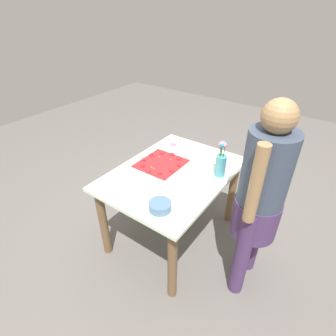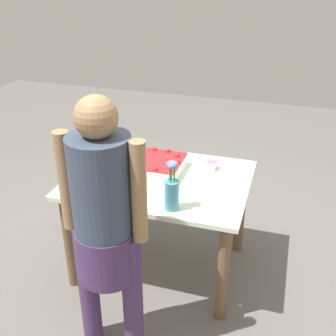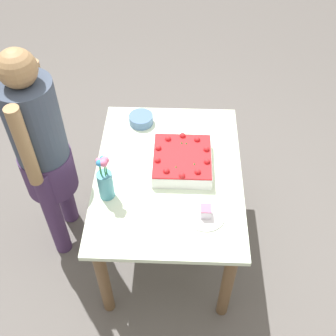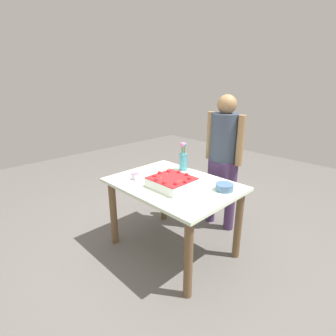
{
  "view_description": "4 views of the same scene",
  "coord_description": "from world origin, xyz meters",
  "px_view_note": "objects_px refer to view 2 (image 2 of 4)",
  "views": [
    {
      "loc": [
        1.49,
        1.02,
        1.92
      ],
      "look_at": [
        0.04,
        -0.02,
        0.77
      ],
      "focal_mm": 28.0,
      "sensor_mm": 36.0,
      "label": 1
    },
    {
      "loc": [
        -0.76,
        2.29,
        2.03
      ],
      "look_at": [
        -0.04,
        -0.05,
        0.77
      ],
      "focal_mm": 45.0,
      "sensor_mm": 36.0,
      "label": 2
    },
    {
      "loc": [
        -1.63,
        -0.06,
        2.56
      ],
      "look_at": [
        -0.02,
        0.0,
        0.78
      ],
      "focal_mm": 45.0,
      "sensor_mm": 36.0,
      "label": 3
    },
    {
      "loc": [
        1.57,
        -1.62,
        1.64
      ],
      "look_at": [
        -0.05,
        -0.03,
        0.86
      ],
      "focal_mm": 28.0,
      "sensor_mm": 36.0,
      "label": 4
    }
  ],
  "objects_px": {
    "cake_knife": "(115,153)",
    "person_standing": "(104,220)",
    "fruit_bowl": "(86,178)",
    "flower_vase": "(172,190)",
    "sheet_cake": "(155,165)",
    "serving_plate_with_slice": "(211,168)"
  },
  "relations": [
    {
      "from": "flower_vase",
      "to": "person_standing",
      "type": "distance_m",
      "value": 0.46
    },
    {
      "from": "serving_plate_with_slice",
      "to": "fruit_bowl",
      "type": "xyz_separation_m",
      "value": [
        0.73,
        0.4,
        0.01
      ]
    },
    {
      "from": "flower_vase",
      "to": "cake_knife",
      "type": "bearing_deg",
      "value": -44.06
    },
    {
      "from": "fruit_bowl",
      "to": "serving_plate_with_slice",
      "type": "bearing_deg",
      "value": -151.2
    },
    {
      "from": "sheet_cake",
      "to": "flower_vase",
      "type": "xyz_separation_m",
      "value": [
        -0.24,
        0.41,
        0.08
      ]
    },
    {
      "from": "flower_vase",
      "to": "fruit_bowl",
      "type": "height_order",
      "value": "flower_vase"
    },
    {
      "from": "person_standing",
      "to": "cake_knife",
      "type": "bearing_deg",
      "value": 21.01
    },
    {
      "from": "serving_plate_with_slice",
      "to": "cake_knife",
      "type": "relative_size",
      "value": 0.91
    },
    {
      "from": "cake_knife",
      "to": "person_standing",
      "type": "bearing_deg",
      "value": 170.81
    },
    {
      "from": "cake_knife",
      "to": "fruit_bowl",
      "type": "distance_m",
      "value": 0.45
    },
    {
      "from": "fruit_bowl",
      "to": "sheet_cake",
      "type": "bearing_deg",
      "value": -143.89
    },
    {
      "from": "fruit_bowl",
      "to": "flower_vase",
      "type": "bearing_deg",
      "value": 167.12
    },
    {
      "from": "sheet_cake",
      "to": "fruit_bowl",
      "type": "height_order",
      "value": "sheet_cake"
    },
    {
      "from": "cake_knife",
      "to": "fruit_bowl",
      "type": "relative_size",
      "value": 1.5
    },
    {
      "from": "flower_vase",
      "to": "person_standing",
      "type": "relative_size",
      "value": 0.2
    },
    {
      "from": "fruit_bowl",
      "to": "person_standing",
      "type": "bearing_deg",
      "value": 125.51
    },
    {
      "from": "cake_knife",
      "to": "person_standing",
      "type": "relative_size",
      "value": 0.16
    },
    {
      "from": "fruit_bowl",
      "to": "person_standing",
      "type": "height_order",
      "value": "person_standing"
    },
    {
      "from": "flower_vase",
      "to": "fruit_bowl",
      "type": "xyz_separation_m",
      "value": [
        0.61,
        -0.14,
        -0.1
      ]
    },
    {
      "from": "sheet_cake",
      "to": "serving_plate_with_slice",
      "type": "height_order",
      "value": "sheet_cake"
    },
    {
      "from": "serving_plate_with_slice",
      "to": "flower_vase",
      "type": "bearing_deg",
      "value": 77.61
    },
    {
      "from": "sheet_cake",
      "to": "person_standing",
      "type": "xyz_separation_m",
      "value": [
        -0.01,
        0.81,
        0.09
      ]
    }
  ]
}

